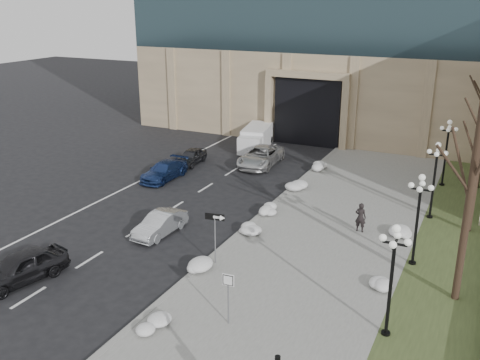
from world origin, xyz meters
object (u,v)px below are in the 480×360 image
object	(u,v)px
one_way_sign	(218,223)
lamppost_b	(419,208)
car_b	(160,224)
keep_sign	(228,288)
lamppost_a	(393,266)
pedestrian	(361,217)
car_a	(21,267)
car_e	(191,157)
lamppost_c	(435,170)
box_truck	(256,138)
lamppost_d	(447,144)
car_d	(261,156)
car_c	(164,171)

from	to	relation	value
one_way_sign	lamppost_b	world-z (taller)	lamppost_b
car_b	one_way_sign	size ratio (longest dim) A/B	1.37
keep_sign	lamppost_a	xyz separation A→B (m)	(5.86, 2.04, 1.36)
car_b	pedestrian	bearing A→B (deg)	29.54
car_a	one_way_sign	distance (m)	9.35
car_a	car_b	size ratio (longest dim) A/B	1.15
car_e	lamppost_a	distance (m)	24.90
lamppost_c	car_e	bearing A→B (deg)	169.62
car_a	box_truck	world-z (taller)	box_truck
lamppost_d	car_a	bearing A→B (deg)	-125.62
lamppost_a	lamppost_c	distance (m)	13.00
car_b	lamppost_c	xyz separation A→B (m)	(13.29, 8.84, 2.45)
car_a	one_way_sign	xyz separation A→B (m)	(7.52, 5.34, 1.53)
pedestrian	keep_sign	bearing A→B (deg)	79.73
pedestrian	lamppost_a	xyz separation A→B (m)	(3.28, -9.15, 2.10)
car_e	pedestrian	world-z (taller)	pedestrian
car_a	lamppost_b	world-z (taller)	lamppost_b
one_way_sign	lamppost_c	world-z (taller)	lamppost_c
one_way_sign	lamppost_c	xyz separation A→B (m)	(8.62, 10.69, 0.80)
car_d	lamppost_c	size ratio (longest dim) A/B	1.13
lamppost_b	lamppost_d	distance (m)	13.00
car_e	one_way_sign	bearing A→B (deg)	-59.37
pedestrian	lamppost_c	size ratio (longest dim) A/B	0.36
lamppost_a	lamppost_d	size ratio (longest dim) A/B	1.00
car_e	lamppost_a	world-z (taller)	lamppost_a
car_b	lamppost_a	size ratio (longest dim) A/B	0.79
car_b	lamppost_b	bearing A→B (deg)	13.04
car_e	box_truck	distance (m)	7.16
car_d	lamppost_c	bearing A→B (deg)	-25.36
car_d	keep_sign	bearing A→B (deg)	-72.89
car_e	lamppost_b	xyz separation A→B (m)	(18.57, -9.90, 2.46)
car_a	car_c	size ratio (longest dim) A/B	0.98
pedestrian	car_e	bearing A→B (deg)	-22.67
car_b	car_d	world-z (taller)	car_d
car_e	one_way_sign	size ratio (longest dim) A/B	1.31
car_b	lamppost_c	world-z (taller)	lamppost_c
lamppost_a	lamppost_b	distance (m)	6.50
keep_sign	car_d	bearing A→B (deg)	105.61
box_truck	lamppost_d	world-z (taller)	lamppost_d
car_e	lamppost_b	bearing A→B (deg)	-32.65
keep_sign	car_a	bearing A→B (deg)	-179.20
lamppost_b	keep_sign	bearing A→B (deg)	-124.47
lamppost_c	car_c	bearing A→B (deg)	-177.91
car_c	one_way_sign	xyz separation A→B (m)	(9.79, -10.02, 1.63)
car_c	pedestrian	distance (m)	15.47
car_d	pedestrian	xyz separation A→B (m)	(10.17, -9.34, 0.22)
pedestrian	box_truck	world-z (taller)	box_truck
one_way_sign	car_e	bearing A→B (deg)	115.65
lamppost_b	lamppost_c	xyz separation A→B (m)	(0.00, 6.50, 0.00)
car_d	box_truck	bearing A→B (deg)	114.95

